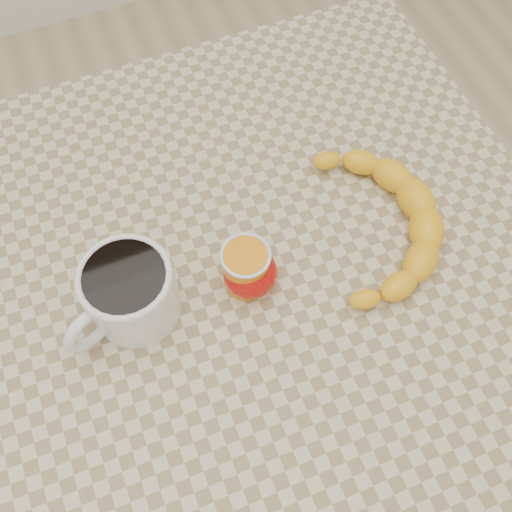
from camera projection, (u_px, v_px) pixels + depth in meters
name	position (u px, v px, depth m)	size (l,w,h in m)	color
ground	(256.00, 401.00, 1.40)	(3.00, 3.00, 0.00)	tan
table	(256.00, 290.00, 0.81)	(0.80, 0.80, 0.75)	tan
coffee_mug	(128.00, 292.00, 0.66)	(0.16, 0.14, 0.09)	silver
orange_juice_glass	(246.00, 267.00, 0.69)	(0.06, 0.06, 0.07)	orange
apple	(250.00, 272.00, 0.69)	(0.08, 0.08, 0.06)	#A60509
banana	(379.00, 223.00, 0.73)	(0.29, 0.33, 0.04)	#F1B015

